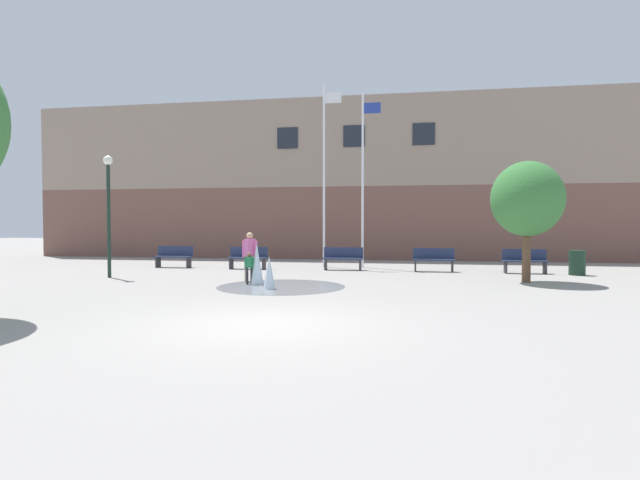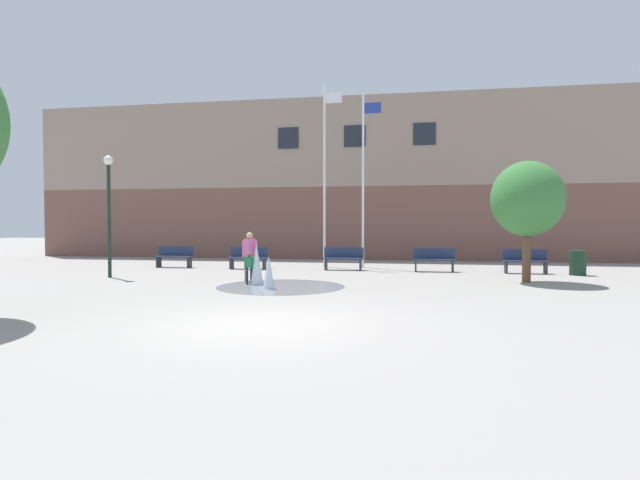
{
  "view_description": "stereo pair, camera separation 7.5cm",
  "coord_description": "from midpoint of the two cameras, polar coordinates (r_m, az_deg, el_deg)",
  "views": [
    {
      "loc": [
        2.62,
        -8.83,
        1.86
      ],
      "look_at": [
        -0.3,
        8.19,
        1.3
      ],
      "focal_mm": 28.0,
      "sensor_mm": 36.0,
      "label": 1
    },
    {
      "loc": [
        2.69,
        -8.82,
        1.86
      ],
      "look_at": [
        -0.3,
        8.19,
        1.3
      ],
      "focal_mm": 28.0,
      "sensor_mm": 36.0,
      "label": 2
    }
  ],
  "objects": [
    {
      "name": "adult_near_bench",
      "position": [
        16.11,
        -7.92,
        -1.46
      ],
      "size": [
        0.5,
        0.39,
        1.59
      ],
      "rotation": [
        0.0,
        0.0,
        1.17
      ],
      "color": "#89755B",
      "rests_on": "ground"
    },
    {
      "name": "flagpole_right",
      "position": [
        21.39,
        5.13,
        7.39
      ],
      "size": [
        0.8,
        0.1,
        7.37
      ],
      "color": "silver",
      "rests_on": "ground"
    },
    {
      "name": "library_building",
      "position": [
        28.85,
        4.69,
        6.55
      ],
      "size": [
        36.0,
        6.05,
        8.45
      ],
      "color": "brown",
      "rests_on": "ground"
    },
    {
      "name": "park_bench_center",
      "position": [
        20.12,
        2.8,
        -2.08
      ],
      "size": [
        1.6,
        0.44,
        0.91
      ],
      "color": "#28282D",
      "rests_on": "ground"
    },
    {
      "name": "park_bench_far_right",
      "position": [
        20.22,
        22.51,
        -2.2
      ],
      "size": [
        1.6,
        0.44,
        0.91
      ],
      "color": "#28282D",
      "rests_on": "ground"
    },
    {
      "name": "splash_fountain",
      "position": [
        14.95,
        -6.02,
        -3.69
      ],
      "size": [
        3.79,
        3.79,
        1.25
      ],
      "color": "gray",
      "rests_on": "ground"
    },
    {
      "name": "street_tree_near_building",
      "position": [
        17.12,
        22.73,
        4.32
      ],
      "size": [
        2.24,
        2.24,
        3.84
      ],
      "color": "brown",
      "rests_on": "ground"
    },
    {
      "name": "flagpole_left",
      "position": [
        21.62,
        0.68,
        8.01
      ],
      "size": [
        0.8,
        0.1,
        7.87
      ],
      "color": "silver",
      "rests_on": "ground"
    },
    {
      "name": "trash_can",
      "position": [
        20.34,
        27.47,
        -2.33
      ],
      "size": [
        0.56,
        0.56,
        0.9
      ],
      "primitive_type": "cylinder",
      "color": "#193323",
      "rests_on": "ground"
    },
    {
      "name": "park_bench_under_right_flagpole",
      "position": [
        19.92,
        13.0,
        -2.17
      ],
      "size": [
        1.6,
        0.44,
        0.91
      ],
      "color": "#28282D",
      "rests_on": "ground"
    },
    {
      "name": "ground_plane",
      "position": [
        9.4,
        -6.73,
        -9.56
      ],
      "size": [
        100.0,
        100.0,
        0.0
      ],
      "primitive_type": "plane",
      "color": "gray"
    },
    {
      "name": "park_bench_far_left",
      "position": [
        22.18,
        -16.19,
        -1.79
      ],
      "size": [
        1.6,
        0.44,
        0.91
      ],
      "color": "#28282D",
      "rests_on": "ground"
    },
    {
      "name": "park_bench_left_of_flagpoles",
      "position": [
        20.75,
        -8.08,
        -1.98
      ],
      "size": [
        1.6,
        0.44,
        0.91
      ],
      "color": "#28282D",
      "rests_on": "ground"
    },
    {
      "name": "lamp_post_left_lane",
      "position": [
        18.73,
        -22.88,
        4.34
      ],
      "size": [
        0.32,
        0.32,
        4.21
      ],
      "color": "#192D23",
      "rests_on": "ground"
    },
    {
      "name": "child_in_fountain",
      "position": [
        15.42,
        -7.97,
        -2.93
      ],
      "size": [
        0.31,
        0.2,
        0.99
      ],
      "rotation": [
        0.0,
        0.0,
        2.69
      ],
      "color": "#28282D",
      "rests_on": "ground"
    }
  ]
}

